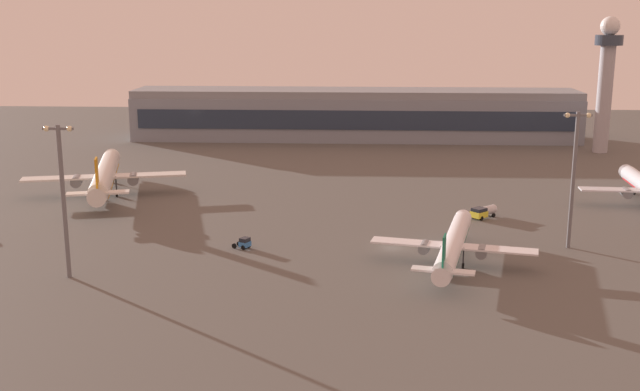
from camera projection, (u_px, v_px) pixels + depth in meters
ground_plane at (392, 248)px, 138.55m from camera, size 416.00×416.00×0.00m
terminal_building at (355, 115)px, 257.19m from camera, size 145.96×22.40×16.40m
control_tower at (606, 75)px, 228.39m from camera, size 8.00×8.00×40.14m
airplane_terminal_side at (453, 245)px, 128.79m from camera, size 27.54×35.15×9.09m
airplane_far_stand at (105, 175)px, 177.91m from camera, size 36.72×46.82×12.16m
pushback_tug at (244, 243)px, 137.94m from camera, size 3.56×3.01×2.05m
fuel_truck at (483, 212)px, 158.53m from camera, size 6.08×5.78×2.35m
apron_light_east at (574, 171)px, 135.57m from camera, size 4.80×0.90×24.48m
apron_light_west at (63, 191)px, 120.01m from camera, size 4.80×0.90×24.50m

